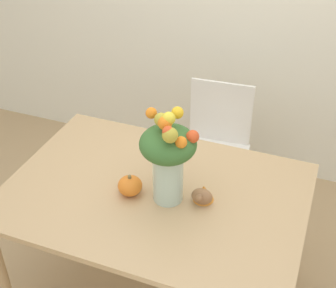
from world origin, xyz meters
name	(u,v)px	position (x,y,z in m)	size (l,w,h in m)	color
dining_table	(155,205)	(0.00, 0.00, 0.68)	(1.42, 0.99, 0.78)	tan
flower_vase	(168,156)	(0.08, -0.02, 1.02)	(0.26, 0.25, 0.47)	#B2CCBC
pumpkin	(130,186)	(-0.10, -0.06, 0.82)	(0.12, 0.12, 0.11)	orange
turkey_figurine	(203,194)	(0.23, 0.01, 0.82)	(0.10, 0.13, 0.08)	#936642
dining_chair_near_window	(215,151)	(0.07, 0.82, 0.48)	(0.45, 0.45, 0.91)	white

